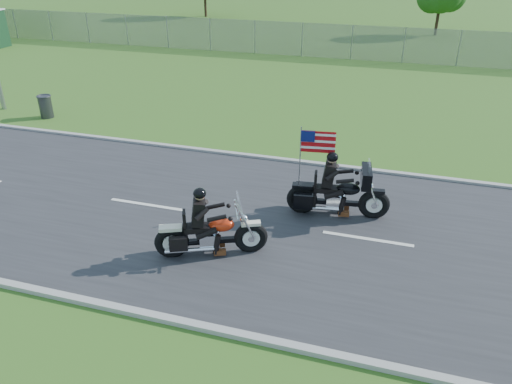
% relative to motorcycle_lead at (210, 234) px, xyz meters
% --- Properties ---
extents(ground, '(420.00, 420.00, 0.00)m').
position_rel_motorcycle_lead_xyz_m(ground, '(-0.55, 1.69, -0.56)').
color(ground, '#35561B').
rests_on(ground, ground).
extents(road, '(120.00, 8.00, 0.04)m').
position_rel_motorcycle_lead_xyz_m(road, '(-0.55, 1.69, -0.54)').
color(road, '#28282B').
rests_on(road, ground).
extents(curb_north, '(120.00, 0.18, 0.12)m').
position_rel_motorcycle_lead_xyz_m(curb_north, '(-0.55, 5.74, -0.51)').
color(curb_north, '#9E9B93').
rests_on(curb_north, ground).
extents(curb_south, '(120.00, 0.18, 0.12)m').
position_rel_motorcycle_lead_xyz_m(curb_south, '(-0.55, -2.36, -0.51)').
color(curb_south, '#9E9B93').
rests_on(curb_south, ground).
extents(fence, '(60.00, 0.03, 2.00)m').
position_rel_motorcycle_lead_xyz_m(fence, '(-5.55, 21.69, 0.44)').
color(fence, gray).
rests_on(fence, ground).
extents(motorcycle_lead, '(2.47, 1.33, 1.76)m').
position_rel_motorcycle_lead_xyz_m(motorcycle_lead, '(0.00, 0.00, 0.00)').
color(motorcycle_lead, black).
rests_on(motorcycle_lead, ground).
extents(motorcycle_follow, '(2.70, 1.00, 2.25)m').
position_rel_motorcycle_lead_xyz_m(motorcycle_follow, '(2.53, 2.69, 0.06)').
color(motorcycle_follow, black).
rests_on(motorcycle_follow, ground).
extents(trash_can, '(0.53, 0.53, 0.89)m').
position_rel_motorcycle_lead_xyz_m(trash_can, '(-10.04, 7.29, -0.11)').
color(trash_can, '#3A3A3F').
rests_on(trash_can, ground).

